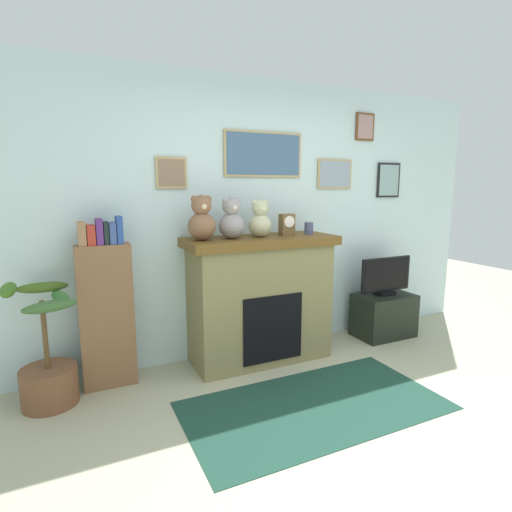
% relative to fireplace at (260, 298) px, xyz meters
% --- Properties ---
extents(ground_plane, '(12.00, 12.00, 0.00)m').
position_rel_fireplace_xyz_m(ground_plane, '(0.17, -1.68, -0.59)').
color(ground_plane, '#ACAB8B').
extents(back_wall, '(5.20, 0.15, 2.60)m').
position_rel_fireplace_xyz_m(back_wall, '(0.18, 0.32, 0.72)').
color(back_wall, silver).
rests_on(back_wall, ground_plane).
extents(fireplace, '(1.38, 0.57, 1.16)m').
position_rel_fireplace_xyz_m(fireplace, '(0.00, 0.00, 0.00)').
color(fireplace, olive).
rests_on(fireplace, ground_plane).
extents(bookshelf, '(0.41, 0.16, 1.38)m').
position_rel_fireplace_xyz_m(bookshelf, '(-1.34, 0.06, 0.05)').
color(bookshelf, brown).
rests_on(bookshelf, ground_plane).
extents(potted_plant, '(0.49, 0.52, 0.94)m').
position_rel_fireplace_xyz_m(potted_plant, '(-1.78, -0.06, -0.30)').
color(potted_plant, brown).
rests_on(potted_plant, ground_plane).
extents(tv_stand, '(0.62, 0.40, 0.46)m').
position_rel_fireplace_xyz_m(tv_stand, '(1.47, -0.04, -0.36)').
color(tv_stand, black).
rests_on(tv_stand, ground_plane).
extents(television, '(0.64, 0.14, 0.41)m').
position_rel_fireplace_xyz_m(television, '(1.47, -0.04, 0.07)').
color(television, black).
rests_on(television, tv_stand).
extents(area_rug, '(1.93, 1.00, 0.01)m').
position_rel_fireplace_xyz_m(area_rug, '(0.00, -0.94, -0.58)').
color(area_rug, '#1B3E32').
rests_on(area_rug, ground_plane).
extents(candle_jar, '(0.08, 0.08, 0.11)m').
position_rel_fireplace_xyz_m(candle_jar, '(0.50, -0.02, 0.63)').
color(candle_jar, '#4C517A').
rests_on(candle_jar, fireplace).
extents(mantel_clock, '(0.13, 0.10, 0.20)m').
position_rel_fireplace_xyz_m(mantel_clock, '(0.26, -0.02, 0.68)').
color(mantel_clock, brown).
rests_on(mantel_clock, fireplace).
extents(teddy_bear_cream, '(0.23, 0.23, 0.38)m').
position_rel_fireplace_xyz_m(teddy_bear_cream, '(-0.55, -0.02, 0.75)').
color(teddy_bear_cream, brown).
rests_on(teddy_bear_cream, fireplace).
extents(teddy_bear_grey, '(0.22, 0.22, 0.36)m').
position_rel_fireplace_xyz_m(teddy_bear_grey, '(-0.28, -0.02, 0.74)').
color(teddy_bear_grey, gray).
rests_on(teddy_bear_grey, fireplace).
extents(teddy_bear_brown, '(0.21, 0.21, 0.33)m').
position_rel_fireplace_xyz_m(teddy_bear_brown, '(-0.01, -0.02, 0.72)').
color(teddy_bear_brown, '#BCBD94').
rests_on(teddy_bear_brown, fireplace).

